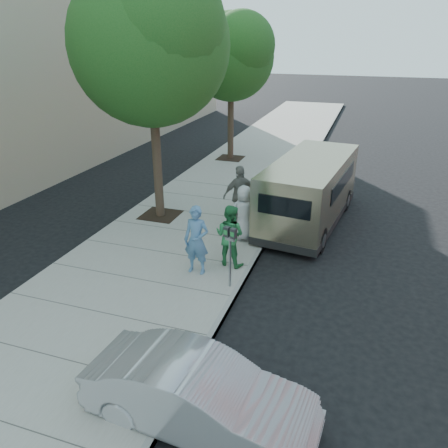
{
  "coord_description": "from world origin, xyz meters",
  "views": [
    {
      "loc": [
        3.97,
        -9.62,
        5.68
      ],
      "look_at": [
        0.63,
        0.31,
        1.1
      ],
      "focal_mm": 35.0,
      "sensor_mm": 36.0,
      "label": 1
    }
  ],
  "objects": [
    {
      "name": "ground",
      "position": [
        0.0,
        0.0,
        0.0
      ],
      "size": [
        120.0,
        120.0,
        0.0
      ],
      "primitive_type": "plane",
      "color": "black",
      "rests_on": "ground"
    },
    {
      "name": "sidewalk",
      "position": [
        -1.0,
        0.0,
        0.07
      ],
      "size": [
        5.0,
        60.0,
        0.15
      ],
      "primitive_type": "cube",
      "color": "gray",
      "rests_on": "ground"
    },
    {
      "name": "curb_face",
      "position": [
        1.44,
        0.0,
        0.07
      ],
      "size": [
        0.12,
        60.0,
        0.16
      ],
      "primitive_type": "cube",
      "color": "gray",
      "rests_on": "ground"
    },
    {
      "name": "tree_near",
      "position": [
        -2.25,
        2.4,
        5.55
      ],
      "size": [
        4.62,
        4.6,
        7.53
      ],
      "color": "black",
      "rests_on": "sidewalk"
    },
    {
      "name": "tree_far",
      "position": [
        -2.25,
        10.0,
        4.88
      ],
      "size": [
        3.92,
        3.8,
        6.49
      ],
      "color": "black",
      "rests_on": "sidewalk"
    },
    {
      "name": "parking_meter",
      "position": [
        1.25,
        -1.1,
        1.25
      ],
      "size": [
        0.33,
        0.19,
        1.52
      ],
      "rotation": [
        0.0,
        0.0,
        -0.29
      ],
      "color": "gray",
      "rests_on": "sidewalk"
    },
    {
      "name": "van",
      "position": [
        2.38,
        3.71,
        1.13
      ],
      "size": [
        2.54,
        5.91,
        2.13
      ],
      "rotation": [
        0.0,
        0.0,
        -0.12
      ],
      "color": "tan",
      "rests_on": "ground"
    },
    {
      "name": "sedan",
      "position": [
        2.0,
        -4.94,
        0.6
      ],
      "size": [
        3.75,
        1.53,
        1.21
      ],
      "primitive_type": "imported",
      "rotation": [
        0.0,
        0.0,
        1.5
      ],
      "color": "#A5A7AC",
      "rests_on": "ground"
    },
    {
      "name": "person_officer",
      "position": [
        0.26,
        -0.7,
        1.03
      ],
      "size": [
        0.64,
        0.43,
        1.76
      ],
      "primitive_type": "imported",
      "rotation": [
        0.0,
        0.0,
        -0.01
      ],
      "color": "teal",
      "rests_on": "sidewalk"
    },
    {
      "name": "person_green_shirt",
      "position": [
        0.9,
        -0.04,
        0.97
      ],
      "size": [
        0.89,
        0.75,
        1.63
      ],
      "primitive_type": "imported",
      "rotation": [
        0.0,
        0.0,
        2.96
      ],
      "color": "#297D42",
      "rests_on": "sidewalk"
    },
    {
      "name": "person_gray_shirt",
      "position": [
        0.82,
        1.52,
        0.96
      ],
      "size": [
        0.95,
        0.84,
        1.63
      ],
      "primitive_type": "imported",
      "rotation": [
        0.0,
        0.0,
        3.64
      ],
      "color": "#B5B5B8",
      "rests_on": "sidewalk"
    },
    {
      "name": "person_striped_polo",
      "position": [
        0.4,
        2.59,
        1.09
      ],
      "size": [
        1.17,
        1.01,
        1.88
      ],
      "primitive_type": "imported",
      "rotation": [
        0.0,
        0.0,
        3.75
      ],
      "color": "slate",
      "rests_on": "sidewalk"
    }
  ]
}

